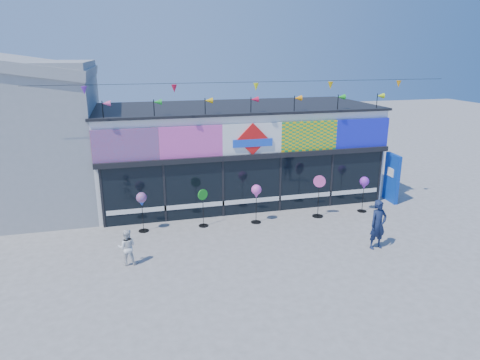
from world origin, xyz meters
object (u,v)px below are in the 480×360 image
object	(u,v)px
spinner_2	(256,192)
child	(127,247)
adult_man	(378,225)
blue_sign	(392,178)
spinner_0	(142,200)
spinner_1	(203,207)
spinner_3	(319,195)
spinner_4	(364,184)

from	to	relation	value
spinner_2	child	bearing A→B (deg)	-155.05
child	adult_man	bearing A→B (deg)	179.60
blue_sign	adult_man	world-z (taller)	blue_sign
spinner_0	spinner_1	distance (m)	2.27
spinner_3	adult_man	world-z (taller)	spinner_3
spinner_0	spinner_1	xyz separation A→B (m)	(2.23, -0.08, -0.43)
spinner_4	adult_man	xyz separation A→B (m)	(-1.34, -3.23, -0.35)
adult_man	child	world-z (taller)	adult_man
spinner_1	spinner_2	world-z (taller)	spinner_2
spinner_4	spinner_0	bearing A→B (deg)	178.65
blue_sign	spinner_0	xyz separation A→B (m)	(-10.75, -0.67, 0.14)
spinner_2	spinner_3	bearing A→B (deg)	-0.51
spinner_0	child	size ratio (longest dim) A/B	1.30
spinner_4	spinner_2	bearing A→B (deg)	-179.53
spinner_4	adult_man	bearing A→B (deg)	-112.52
blue_sign	spinner_2	world-z (taller)	blue_sign
blue_sign	spinner_4	distance (m)	2.07
spinner_0	spinner_3	distance (m)	6.86
spinner_3	spinner_4	size ratio (longest dim) A/B	1.15
spinner_2	spinner_4	bearing A→B (deg)	0.47
spinner_1	adult_man	bearing A→B (deg)	-32.31
spinner_1	adult_man	distance (m)	6.28
blue_sign	spinner_3	size ratio (longest dim) A/B	1.24
spinner_3	adult_man	size ratio (longest dim) A/B	1.02
spinner_2	child	size ratio (longest dim) A/B	1.33
blue_sign	adult_man	xyz separation A→B (m)	(-3.21, -4.11, -0.23)
child	blue_sign	bearing A→B (deg)	-158.20
spinner_0	adult_man	bearing A→B (deg)	-24.50
adult_man	spinner_2	bearing A→B (deg)	129.04
spinner_2	blue_sign	bearing A→B (deg)	8.06
spinner_0	adult_man	size ratio (longest dim) A/B	0.89
spinner_1	child	distance (m)	3.71
spinner_3	spinner_4	world-z (taller)	spinner_3
spinner_1	blue_sign	bearing A→B (deg)	5.01
blue_sign	child	size ratio (longest dim) A/B	1.84
spinner_2	spinner_4	world-z (taller)	spinner_2
spinner_1	spinner_4	xyz separation A→B (m)	(6.65, -0.13, 0.42)
spinner_2	child	distance (m)	5.38
spinner_2	spinner_4	size ratio (longest dim) A/B	1.02
spinner_3	child	distance (m)	7.76
blue_sign	spinner_0	bearing A→B (deg)	-172.78
blue_sign	adult_man	distance (m)	5.22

